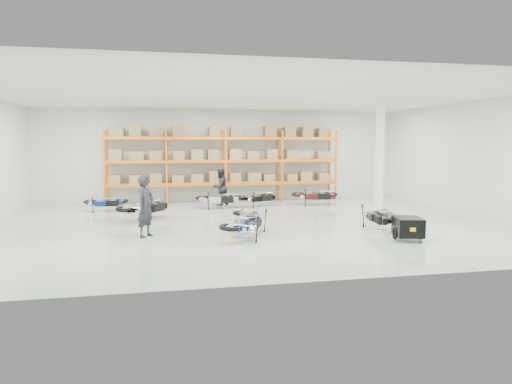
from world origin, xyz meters
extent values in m
plane|color=#ABBEAD|center=(0.00, 0.00, 0.00)|extent=(18.00, 18.00, 0.00)
plane|color=white|center=(0.00, 0.00, 4.50)|extent=(18.00, 18.00, 0.00)
plane|color=silver|center=(0.00, 7.00, 2.25)|extent=(18.00, 0.00, 18.00)
plane|color=silver|center=(0.00, -7.00, 2.25)|extent=(18.00, 0.00, 18.00)
plane|color=silver|center=(9.00, 0.00, 2.25)|extent=(0.00, 14.00, 14.00)
cube|color=orange|center=(-5.60, 6.00, 1.75)|extent=(0.08, 0.08, 3.50)
cube|color=orange|center=(-5.60, 6.90, 1.75)|extent=(0.08, 0.08, 3.50)
cube|color=orange|center=(-2.80, 6.00, 1.75)|extent=(0.08, 0.08, 3.50)
cube|color=orange|center=(-2.80, 6.90, 1.75)|extent=(0.08, 0.08, 3.50)
cube|color=orange|center=(0.00, 6.00, 1.75)|extent=(0.08, 0.08, 3.50)
cube|color=orange|center=(0.00, 6.90, 1.75)|extent=(0.08, 0.08, 3.50)
cube|color=orange|center=(2.80, 6.00, 1.75)|extent=(0.08, 0.08, 3.50)
cube|color=orange|center=(2.80, 6.90, 1.75)|extent=(0.08, 0.08, 3.50)
cube|color=orange|center=(5.60, 6.00, 1.75)|extent=(0.08, 0.08, 3.50)
cube|color=orange|center=(5.60, 6.90, 1.75)|extent=(0.08, 0.08, 3.50)
cube|color=orange|center=(-4.20, 6.00, 0.90)|extent=(2.70, 0.08, 0.12)
cube|color=orange|center=(-4.20, 6.90, 0.90)|extent=(2.70, 0.08, 0.12)
cube|color=#95754C|center=(-4.20, 6.45, 0.97)|extent=(2.68, 0.88, 0.02)
cube|color=#95754C|center=(-4.20, 6.45, 1.20)|extent=(2.40, 0.70, 0.44)
cube|color=orange|center=(-1.40, 6.00, 0.90)|extent=(2.70, 0.08, 0.12)
cube|color=orange|center=(-1.40, 6.90, 0.90)|extent=(2.70, 0.08, 0.12)
cube|color=#95754C|center=(-1.40, 6.45, 0.97)|extent=(2.68, 0.88, 0.02)
cube|color=#95754C|center=(-1.40, 6.45, 1.20)|extent=(2.40, 0.70, 0.44)
cube|color=orange|center=(1.40, 6.00, 0.90)|extent=(2.70, 0.08, 0.12)
cube|color=orange|center=(1.40, 6.90, 0.90)|extent=(2.70, 0.08, 0.12)
cube|color=#95754C|center=(1.40, 6.45, 0.97)|extent=(2.68, 0.88, 0.02)
cube|color=#95754C|center=(1.40, 6.45, 1.20)|extent=(2.40, 0.70, 0.44)
cube|color=orange|center=(4.20, 6.00, 0.90)|extent=(2.70, 0.08, 0.12)
cube|color=orange|center=(4.20, 6.90, 0.90)|extent=(2.70, 0.08, 0.12)
cube|color=#95754C|center=(4.20, 6.45, 0.97)|extent=(2.68, 0.88, 0.02)
cube|color=#95754C|center=(4.20, 6.45, 1.20)|extent=(2.40, 0.70, 0.44)
cube|color=orange|center=(-4.20, 6.00, 2.00)|extent=(2.70, 0.08, 0.12)
cube|color=orange|center=(-4.20, 6.90, 2.00)|extent=(2.70, 0.08, 0.12)
cube|color=#95754C|center=(-4.20, 6.45, 2.07)|extent=(2.68, 0.88, 0.02)
cube|color=#95754C|center=(-4.20, 6.45, 2.30)|extent=(2.40, 0.70, 0.44)
cube|color=orange|center=(-1.40, 6.00, 2.00)|extent=(2.70, 0.08, 0.12)
cube|color=orange|center=(-1.40, 6.90, 2.00)|extent=(2.70, 0.08, 0.12)
cube|color=#95754C|center=(-1.40, 6.45, 2.07)|extent=(2.68, 0.88, 0.02)
cube|color=#95754C|center=(-1.40, 6.45, 2.30)|extent=(2.40, 0.70, 0.44)
cube|color=orange|center=(1.40, 6.00, 2.00)|extent=(2.70, 0.08, 0.12)
cube|color=orange|center=(1.40, 6.90, 2.00)|extent=(2.70, 0.08, 0.12)
cube|color=#95754C|center=(1.40, 6.45, 2.07)|extent=(2.68, 0.88, 0.02)
cube|color=#95754C|center=(1.40, 6.45, 2.30)|extent=(2.40, 0.70, 0.44)
cube|color=orange|center=(4.20, 6.00, 2.00)|extent=(2.70, 0.08, 0.12)
cube|color=orange|center=(4.20, 6.90, 2.00)|extent=(2.70, 0.08, 0.12)
cube|color=#95754C|center=(4.20, 6.45, 2.07)|extent=(2.68, 0.88, 0.02)
cube|color=#95754C|center=(4.20, 6.45, 2.30)|extent=(2.40, 0.70, 0.44)
cube|color=orange|center=(-4.20, 6.00, 3.10)|extent=(2.70, 0.08, 0.12)
cube|color=orange|center=(-4.20, 6.90, 3.10)|extent=(2.70, 0.08, 0.12)
cube|color=#95754C|center=(-4.20, 6.45, 3.17)|extent=(2.68, 0.88, 0.02)
cube|color=#95754C|center=(-4.20, 6.45, 3.40)|extent=(2.40, 0.70, 0.44)
cube|color=orange|center=(-1.40, 6.00, 3.10)|extent=(2.70, 0.08, 0.12)
cube|color=orange|center=(-1.40, 6.90, 3.10)|extent=(2.70, 0.08, 0.12)
cube|color=#95754C|center=(-1.40, 6.45, 3.17)|extent=(2.68, 0.88, 0.02)
cube|color=#95754C|center=(-1.40, 6.45, 3.40)|extent=(2.40, 0.70, 0.44)
cube|color=orange|center=(1.40, 6.00, 3.10)|extent=(2.70, 0.08, 0.12)
cube|color=orange|center=(1.40, 6.90, 3.10)|extent=(2.70, 0.08, 0.12)
cube|color=#95754C|center=(1.40, 6.45, 3.17)|extent=(2.68, 0.88, 0.02)
cube|color=#95754C|center=(1.40, 6.45, 3.40)|extent=(2.40, 0.70, 0.44)
cube|color=orange|center=(4.20, 6.00, 3.10)|extent=(2.70, 0.08, 0.12)
cube|color=orange|center=(4.20, 6.90, 3.10)|extent=(2.70, 0.08, 0.12)
cube|color=#95754C|center=(4.20, 6.45, 3.17)|extent=(2.68, 0.88, 0.02)
cube|color=#95754C|center=(4.20, 6.45, 3.40)|extent=(2.40, 0.70, 0.44)
cube|color=white|center=(5.20, 0.50, 2.25)|extent=(0.25, 0.25, 4.50)
cube|color=black|center=(4.11, -3.60, 0.40)|extent=(0.95, 1.09, 0.55)
cube|color=yellow|center=(4.11, -4.08, 0.40)|extent=(0.16, 0.06, 0.11)
torus|color=black|center=(3.73, -3.60, 0.20)|extent=(0.08, 0.38, 0.38)
torus|color=black|center=(4.49, -3.60, 0.20)|extent=(0.08, 0.38, 0.38)
cylinder|color=black|center=(4.11, -2.96, 0.45)|extent=(0.25, 0.88, 0.04)
imported|color=black|center=(-3.50, -1.59, 0.93)|extent=(0.75, 0.81, 1.87)
imported|color=black|center=(-0.38, 5.15, 0.85)|extent=(1.05, 1.00, 1.70)
camera|label=1|loc=(-2.97, -15.73, 2.83)|focal=32.00mm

